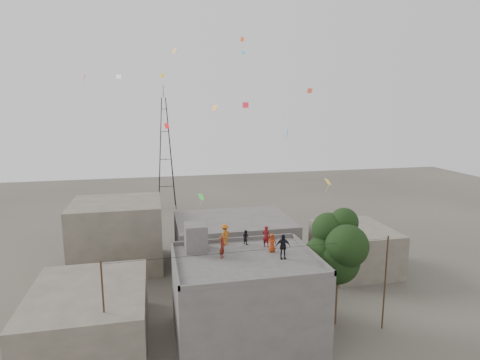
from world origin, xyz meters
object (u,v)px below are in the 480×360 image
object	(u,v)px
tree	(338,248)
transmission_tower	(165,153)
person_dark_adult	(283,246)
stair_head_box	(196,237)
person_red_adult	(266,236)

from	to	relation	value
tree	transmission_tower	world-z (taller)	transmission_tower
tree	transmission_tower	size ratio (longest dim) A/B	0.45
person_dark_adult	stair_head_box	bearing A→B (deg)	159.90
stair_head_box	transmission_tower	distance (m)	37.46
person_red_adult	stair_head_box	bearing A→B (deg)	30.34
stair_head_box	transmission_tower	world-z (taller)	transmission_tower
transmission_tower	person_red_adult	distance (m)	38.37
person_dark_adult	person_red_adult	bearing A→B (deg)	107.62
transmission_tower	stair_head_box	bearing A→B (deg)	-88.77
stair_head_box	person_red_adult	bearing A→B (deg)	-4.50
tree	transmission_tower	distance (m)	41.12
person_dark_adult	tree	bearing A→B (deg)	19.55
stair_head_box	person_red_adult	size ratio (longest dim) A/B	1.22
tree	person_red_adult	distance (m)	5.53
tree	person_dark_adult	xyz separation A→B (m)	(-4.77, -1.02, 0.89)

